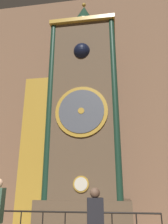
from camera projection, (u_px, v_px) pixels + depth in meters
cathedral_back_wall at (79, 95)px, 11.42m from camera, size 24.00×0.32×12.44m
clock_tower at (77, 118)px, 9.38m from camera, size 4.27×1.81×10.69m
visitor_far at (95, 221)px, 4.51m from camera, size 0.37×0.27×1.65m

